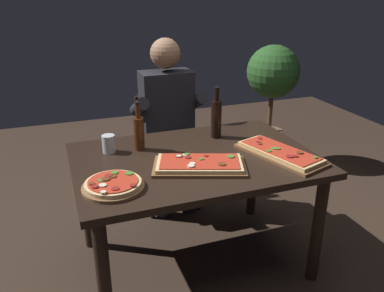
% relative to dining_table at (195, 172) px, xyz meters
% --- Properties ---
extents(ground_plane, '(6.40, 6.40, 0.00)m').
position_rel_dining_table_xyz_m(ground_plane, '(0.00, 0.00, -0.64)').
color(ground_plane, '#38281E').
extents(dining_table, '(1.40, 0.96, 0.74)m').
position_rel_dining_table_xyz_m(dining_table, '(0.00, 0.00, 0.00)').
color(dining_table, black).
rests_on(dining_table, ground_plane).
extents(pizza_rectangular_front, '(0.57, 0.42, 0.05)m').
position_rel_dining_table_xyz_m(pizza_rectangular_front, '(-0.03, -0.15, 0.12)').
color(pizza_rectangular_front, brown).
rests_on(pizza_rectangular_front, dining_table).
extents(pizza_rectangular_left, '(0.39, 0.59, 0.05)m').
position_rel_dining_table_xyz_m(pizza_rectangular_left, '(0.47, -0.16, 0.12)').
color(pizza_rectangular_left, brown).
rests_on(pizza_rectangular_left, dining_table).
extents(pizza_round_far, '(0.31, 0.31, 0.05)m').
position_rel_dining_table_xyz_m(pizza_round_far, '(-0.52, -0.23, 0.12)').
color(pizza_round_far, brown).
rests_on(pizza_round_far, dining_table).
extents(wine_bottle_dark, '(0.06, 0.06, 0.30)m').
position_rel_dining_table_xyz_m(wine_bottle_dark, '(-0.28, 0.22, 0.21)').
color(wine_bottle_dark, '#47230F').
rests_on(wine_bottle_dark, dining_table).
extents(oil_bottle_amber, '(0.07, 0.07, 0.34)m').
position_rel_dining_table_xyz_m(oil_bottle_amber, '(0.24, 0.26, 0.23)').
color(oil_bottle_amber, black).
rests_on(oil_bottle_amber, dining_table).
extents(tumbler_near_camera, '(0.08, 0.08, 0.11)m').
position_rel_dining_table_xyz_m(tumbler_near_camera, '(-0.46, 0.24, 0.15)').
color(tumbler_near_camera, silver).
rests_on(tumbler_near_camera, dining_table).
extents(diner_chair, '(0.44, 0.44, 0.87)m').
position_rel_dining_table_xyz_m(diner_chair, '(0.06, 0.86, -0.16)').
color(diner_chair, black).
rests_on(diner_chair, ground_plane).
extents(seated_diner, '(0.53, 0.41, 1.33)m').
position_rel_dining_table_xyz_m(seated_diner, '(0.06, 0.74, 0.10)').
color(seated_diner, '#23232D').
rests_on(seated_diner, ground_plane).
extents(potted_plant_corner, '(0.50, 0.50, 1.16)m').
position_rel_dining_table_xyz_m(potted_plant_corner, '(1.27, 1.28, 0.14)').
color(potted_plant_corner, '#846042').
rests_on(potted_plant_corner, ground_plane).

